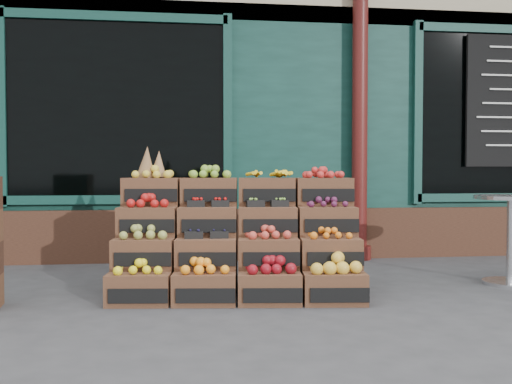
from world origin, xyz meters
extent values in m
plane|color=#3A3A3D|center=(0.00, 0.00, 0.00)|extent=(60.00, 60.00, 0.00)
cube|color=#103830|center=(0.00, 5.20, 2.40)|extent=(12.00, 6.00, 4.80)
cube|color=#103830|center=(0.00, 2.25, 1.50)|extent=(12.00, 0.12, 3.00)
cube|color=#42261A|center=(0.00, 2.18, 0.30)|extent=(12.00, 0.18, 0.60)
cube|color=black|center=(-1.60, 2.18, 1.75)|extent=(2.40, 0.06, 2.00)
cylinder|color=#4D1411|center=(1.20, 2.05, 1.60)|extent=(0.18, 0.18, 3.20)
cube|color=brown|center=(-1.20, 0.05, 0.12)|extent=(0.52, 0.39, 0.25)
cube|color=black|center=(-1.22, -0.13, 0.10)|extent=(0.45, 0.06, 0.11)
cube|color=yellow|center=(-1.20, 0.05, 0.28)|extent=(0.42, 0.30, 0.08)
cube|color=brown|center=(-0.69, 0.00, 0.12)|extent=(0.52, 0.39, 0.25)
cube|color=black|center=(-0.71, -0.18, 0.10)|extent=(0.45, 0.06, 0.11)
cube|color=orange|center=(-0.69, 0.00, 0.29)|extent=(0.42, 0.30, 0.09)
cube|color=brown|center=(-0.19, -0.05, 0.12)|extent=(0.52, 0.39, 0.25)
cube|color=black|center=(-0.21, -0.23, 0.10)|extent=(0.45, 0.06, 0.11)
cube|color=maroon|center=(-0.19, -0.05, 0.29)|extent=(0.42, 0.30, 0.09)
cube|color=brown|center=(0.32, -0.11, 0.12)|extent=(0.52, 0.39, 0.25)
cube|color=black|center=(0.30, -0.29, 0.10)|extent=(0.45, 0.06, 0.11)
cube|color=gold|center=(0.32, -0.11, 0.30)|extent=(0.42, 0.30, 0.11)
cube|color=brown|center=(-1.18, 0.26, 0.37)|extent=(0.52, 0.39, 0.25)
cube|color=black|center=(-1.20, 0.08, 0.34)|extent=(0.45, 0.06, 0.11)
cube|color=olive|center=(-1.18, 0.26, 0.53)|extent=(0.42, 0.30, 0.08)
cube|color=brown|center=(-0.67, 0.21, 0.37)|extent=(0.52, 0.39, 0.25)
cube|color=black|center=(-0.69, 0.03, 0.34)|extent=(0.45, 0.06, 0.11)
cube|color=#161234|center=(-0.67, 0.21, 0.50)|extent=(0.42, 0.30, 0.03)
cube|color=brown|center=(-0.17, 0.15, 0.37)|extent=(0.52, 0.39, 0.25)
cube|color=black|center=(-0.19, -0.03, 0.34)|extent=(0.45, 0.06, 0.11)
cube|color=#C64032|center=(-0.17, 0.15, 0.53)|extent=(0.42, 0.30, 0.08)
cube|color=brown|center=(0.34, 0.10, 0.37)|extent=(0.52, 0.39, 0.25)
cube|color=black|center=(0.32, -0.08, 0.34)|extent=(0.45, 0.06, 0.11)
cube|color=orange|center=(0.34, 0.10, 0.52)|extent=(0.42, 0.30, 0.07)
cube|color=brown|center=(-1.16, 0.47, 0.61)|extent=(0.52, 0.39, 0.25)
cube|color=black|center=(-1.18, 0.29, 0.59)|extent=(0.45, 0.06, 0.11)
cube|color=#AC1513|center=(-1.16, 0.47, 0.78)|extent=(0.42, 0.30, 0.08)
cube|color=brown|center=(-0.65, 0.41, 0.61)|extent=(0.52, 0.39, 0.25)
cube|color=black|center=(-0.67, 0.23, 0.59)|extent=(0.45, 0.06, 0.11)
cube|color=#AE0F0D|center=(-0.65, 0.41, 0.75)|extent=(0.42, 0.30, 0.03)
cube|color=brown|center=(-0.14, 0.36, 0.61)|extent=(0.52, 0.39, 0.25)
cube|color=black|center=(-0.16, 0.18, 0.59)|extent=(0.45, 0.06, 0.11)
cube|color=#80B343|center=(-0.14, 0.36, 0.75)|extent=(0.42, 0.30, 0.03)
cube|color=brown|center=(0.36, 0.30, 0.61)|extent=(0.52, 0.39, 0.25)
cube|color=black|center=(0.34, 0.12, 0.59)|extent=(0.45, 0.06, 0.11)
cube|color=#50193A|center=(0.36, 0.30, 0.77)|extent=(0.42, 0.30, 0.06)
cube|color=brown|center=(-1.13, 0.67, 0.86)|extent=(0.52, 0.39, 0.25)
cube|color=black|center=(-1.15, 0.49, 0.83)|extent=(0.45, 0.06, 0.11)
cube|color=gold|center=(-1.13, 0.67, 1.02)|extent=(0.42, 0.30, 0.08)
cube|color=brown|center=(-0.63, 0.62, 0.86)|extent=(0.52, 0.39, 0.25)
cube|color=black|center=(-0.65, 0.44, 0.83)|extent=(0.45, 0.06, 0.11)
cube|color=#7CA831|center=(-0.63, 0.62, 1.02)|extent=(0.42, 0.30, 0.08)
cube|color=brown|center=(-0.12, 0.56, 0.86)|extent=(0.52, 0.39, 0.25)
cube|color=black|center=(-0.14, 0.38, 0.83)|extent=(0.45, 0.06, 0.11)
cube|color=yellow|center=(-0.12, 0.56, 1.02)|extent=(0.42, 0.30, 0.08)
cube|color=brown|center=(0.38, 0.51, 0.86)|extent=(0.52, 0.39, 0.25)
cube|color=black|center=(0.36, 0.33, 0.83)|extent=(0.45, 0.06, 0.11)
cube|color=red|center=(0.38, 0.51, 1.02)|extent=(0.42, 0.30, 0.07)
cube|color=#42261A|center=(-0.42, 0.18, 0.12)|extent=(2.04, 0.55, 0.25)
cube|color=#42261A|center=(-0.40, 0.38, 0.25)|extent=(2.04, 0.55, 0.49)
cube|color=#42261A|center=(-0.38, 0.59, 0.37)|extent=(2.04, 0.55, 0.74)
cone|color=olive|center=(-1.18, 0.67, 1.12)|extent=(0.17, 0.17, 0.28)
cone|color=olive|center=(-1.08, 0.71, 1.10)|extent=(0.15, 0.15, 0.25)
cylinder|color=silver|center=(2.11, 0.40, 0.02)|extent=(0.48, 0.48, 0.03)
cylinder|color=silver|center=(2.11, 0.40, 0.40)|extent=(0.07, 0.07, 0.78)
cylinder|color=silver|center=(2.11, 0.40, 0.80)|extent=(0.65, 0.65, 0.03)
imported|color=#144720|center=(-1.47, 2.82, 0.92)|extent=(0.76, 0.61, 1.83)
camera|label=1|loc=(-0.85, -4.46, 1.03)|focal=40.00mm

